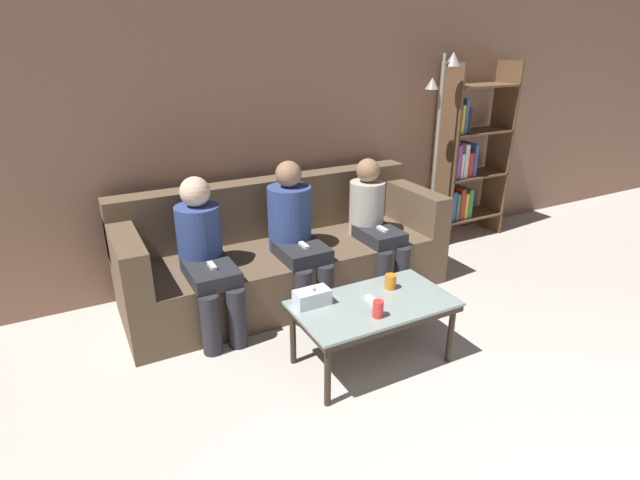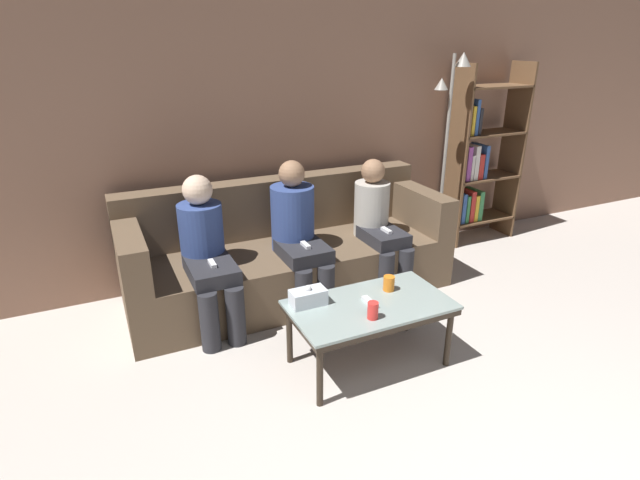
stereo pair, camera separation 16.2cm
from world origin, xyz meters
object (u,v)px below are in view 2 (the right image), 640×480
object	(u,v)px
seated_person_mid_left	(298,231)
bookshelf	(477,164)
couch	(288,255)
coffee_table	(370,310)
cup_near_left	(389,283)
cup_near_right	(373,310)
game_remote	(370,302)
tissue_box	(308,297)
seated_person_left_end	(206,250)
standing_lamp	(448,136)
seated_person_mid_right	(378,223)

from	to	relation	value
seated_person_mid_left	bookshelf	bearing A→B (deg)	12.87
couch	coffee_table	distance (m)	1.16
cup_near_left	cup_near_right	bearing A→B (deg)	-136.62
coffee_table	game_remote	size ratio (longest dim) A/B	6.70
coffee_table	game_remote	world-z (taller)	game_remote
cup_near_right	tissue_box	xyz separation A→B (m)	(-0.28, 0.31, -0.00)
couch	seated_person_mid_left	bearing A→B (deg)	-90.00
couch	game_remote	xyz separation A→B (m)	(0.09, -1.16, 0.12)
seated_person_left_end	game_remote	bearing A→B (deg)	-49.45
coffee_table	seated_person_mid_left	size ratio (longest dim) A/B	0.89
cup_near_left	seated_person_left_end	bearing A→B (deg)	140.30
standing_lamp	seated_person_mid_right	world-z (taller)	standing_lamp
tissue_box	standing_lamp	world-z (taller)	standing_lamp
coffee_table	bookshelf	xyz separation A→B (m)	(2.06, 1.44, 0.41)
cup_near_right	bookshelf	distance (m)	2.69
cup_near_left	bookshelf	xyz separation A→B (m)	(1.86, 1.34, 0.31)
bookshelf	seated_person_mid_left	world-z (taller)	bookshelf
standing_lamp	game_remote	bearing A→B (deg)	-140.02
couch	cup_near_right	world-z (taller)	couch
tissue_box	standing_lamp	distance (m)	2.31
cup_near_left	tissue_box	size ratio (longest dim) A/B	0.45
couch	game_remote	size ratio (longest dim) A/B	17.18
cup_near_right	seated_person_left_end	world-z (taller)	seated_person_left_end
cup_near_right	tissue_box	bearing A→B (deg)	131.59
cup_near_right	couch	bearing A→B (deg)	90.44
game_remote	standing_lamp	size ratio (longest dim) A/B	0.08
cup_near_left	standing_lamp	xyz separation A→B (m)	(1.35, 1.20, 0.65)
game_remote	cup_near_right	bearing A→B (deg)	-115.73
seated_person_mid_left	seated_person_mid_right	size ratio (longest dim) A/B	1.05
cup_near_right	tissue_box	distance (m)	0.42
standing_lamp	tissue_box	bearing A→B (deg)	-148.92
seated_person_left_end	bookshelf	bearing A→B (deg)	10.24
couch	seated_person_mid_right	xyz separation A→B (m)	(0.71, -0.23, 0.24)
coffee_table	seated_person_mid_right	bearing A→B (deg)	56.35
bookshelf	game_remote	bearing A→B (deg)	-145.03
bookshelf	seated_person_mid_left	bearing A→B (deg)	-167.13
tissue_box	seated_person_left_end	xyz separation A→B (m)	(-0.44, 0.77, 0.09)
coffee_table	game_remote	xyz separation A→B (m)	(0.00, 0.00, 0.05)
coffee_table	seated_person_mid_left	xyz separation A→B (m)	(-0.09, 0.95, 0.21)
standing_lamp	seated_person_mid_left	xyz separation A→B (m)	(-1.64, -0.35, -0.54)
standing_lamp	seated_person_mid_left	world-z (taller)	standing_lamp
standing_lamp	seated_person_mid_right	bearing A→B (deg)	-158.38
bookshelf	seated_person_left_end	distance (m)	2.91
game_remote	seated_person_left_end	world-z (taller)	seated_person_left_end
tissue_box	seated_person_mid_right	size ratio (longest dim) A/B	0.21
standing_lamp	seated_person_mid_right	distance (m)	1.15
seated_person_left_end	couch	bearing A→B (deg)	18.32
cup_near_right	seated_person_mid_right	world-z (taller)	seated_person_mid_right
seated_person_left_end	seated_person_mid_left	bearing A→B (deg)	2.02
tissue_box	bookshelf	world-z (taller)	bookshelf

